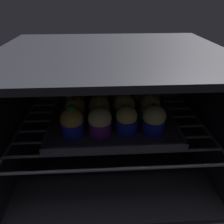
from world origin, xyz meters
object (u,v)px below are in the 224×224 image
at_px(muffin_row2_col0, 76,97).
at_px(muffin_row2_col1, 101,98).
at_px(muffin_row1_col0, 76,109).
at_px(muffin_row2_col2, 122,97).
at_px(muffin_row0_col1, 100,122).
at_px(muffin_row1_col3, 150,107).
at_px(baking_tray, 112,120).
at_px(muffin_row1_col2, 124,107).
at_px(muffin_row0_col0, 72,122).
at_px(muffin_row1_col1, 99,109).
at_px(muffin_row2_col3, 143,96).
at_px(muffin_row0_col3, 154,120).
at_px(muffin_row0_col2, 127,120).

distance_m(muffin_row2_col0, muffin_row2_col1, 0.08).
relative_size(muffin_row1_col0, muffin_row2_col2, 0.97).
distance_m(muffin_row0_col1, muffin_row1_col3, 0.16).
distance_m(baking_tray, muffin_row1_col2, 0.06).
height_order(muffin_row0_col0, muffin_row0_col1, muffin_row0_col0).
xyz_separation_m(muffin_row1_col1, muffin_row2_col3, (0.14, 0.07, -0.00)).
relative_size(baking_tray, muffin_row1_col2, 4.53).
bearing_deg(muffin_row1_col0, muffin_row1_col2, 0.72).
distance_m(muffin_row0_col3, muffin_row1_col0, 0.22).
bearing_deg(baking_tray, muffin_row2_col2, 63.15).
xyz_separation_m(baking_tray, muffin_row0_col3, (0.11, -0.07, 0.04)).
height_order(muffin_row1_col0, muffin_row1_col2, same).
height_order(muffin_row1_col3, muffin_row2_col2, same).
relative_size(baking_tray, muffin_row2_col3, 4.69).
height_order(muffin_row0_col0, muffin_row2_col0, muffin_row0_col0).
xyz_separation_m(baking_tray, muffin_row0_col1, (-0.04, -0.07, 0.04)).
relative_size(muffin_row0_col0, muffin_row0_col3, 1.05).
height_order(muffin_row0_col1, muffin_row0_col2, muffin_row0_col1).
xyz_separation_m(muffin_row0_col1, muffin_row1_col2, (0.07, 0.07, -0.00)).
distance_m(muffin_row1_col3, muffin_row2_col1, 0.16).
xyz_separation_m(muffin_row1_col1, muffin_row2_col2, (0.07, 0.07, 0.00)).
bearing_deg(baking_tray, muffin_row2_col3, 35.35).
distance_m(muffin_row0_col0, muffin_row1_col1, 0.10).
bearing_deg(muffin_row1_col3, muffin_row2_col3, 95.55).
bearing_deg(muffin_row0_col2, muffin_row0_col3, -4.61).
bearing_deg(muffin_row0_col2, muffin_row2_col2, 89.68).
height_order(muffin_row0_col1, muffin_row1_col2, same).
distance_m(muffin_row1_col2, muffin_row2_col2, 0.07).
relative_size(baking_tray, muffin_row2_col1, 4.76).
relative_size(muffin_row0_col3, muffin_row2_col3, 1.07).
height_order(muffin_row1_col2, muffin_row2_col3, muffin_row1_col2).
relative_size(muffin_row0_col2, muffin_row1_col2, 0.98).
height_order(muffin_row0_col0, muffin_row0_col2, muffin_row0_col0).
bearing_deg(muffin_row2_col3, muffin_row1_col1, -151.98).
bearing_deg(muffin_row2_col1, muffin_row0_col1, -91.17).
bearing_deg(muffin_row2_col3, baking_tray, -144.65).
distance_m(muffin_row2_col0, muffin_row2_col3, 0.21).
bearing_deg(muffin_row1_col1, muffin_row2_col0, 135.13).
height_order(muffin_row0_col2, muffin_row0_col3, muffin_row0_col3).
bearing_deg(muffin_row1_col3, muffin_row1_col2, 179.84).
xyz_separation_m(muffin_row1_col1, muffin_row1_col2, (0.07, 0.00, 0.00)).
xyz_separation_m(muffin_row0_col2, muffin_row2_col1, (-0.07, 0.14, -0.00)).
height_order(muffin_row1_col0, muffin_row2_col3, muffin_row1_col0).
distance_m(muffin_row2_col1, muffin_row2_col2, 0.07).
bearing_deg(muffin_row0_col2, muffin_row1_col1, 136.57).
bearing_deg(muffin_row1_col0, muffin_row2_col1, 45.98).
bearing_deg(muffin_row2_col0, muffin_row2_col2, -1.35).
distance_m(muffin_row2_col1, muffin_row2_col3, 0.14).
bearing_deg(muffin_row0_col0, muffin_row0_col2, 2.08).
bearing_deg(muffin_row1_col2, baking_tray, 179.32).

